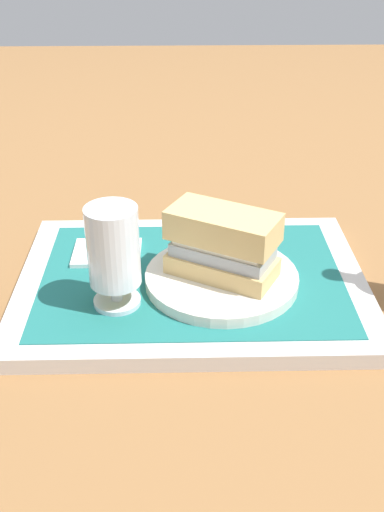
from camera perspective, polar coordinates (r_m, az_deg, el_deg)
name	(u,v)px	position (r m, az deg, el deg)	size (l,w,h in m)	color
ground_plane	(192,289)	(0.79, 0.00, -3.12)	(3.00, 3.00, 0.00)	olive
tray	(192,283)	(0.79, 0.00, -2.51)	(0.44, 0.32, 0.02)	silver
placemat	(192,276)	(0.78, 0.00, -1.86)	(0.38, 0.27, 0.00)	#1E6B66
plate	(222,278)	(0.76, 2.77, -2.09)	(0.19, 0.19, 0.01)	silver
sandwich	(220,243)	(0.74, 2.62, 1.25)	(0.14, 0.12, 0.08)	tan
beer_glass	(114,251)	(0.70, -7.30, 0.49)	(0.06, 0.06, 0.12)	silver
napkin_folded	(107,253)	(0.83, -7.89, 0.32)	(0.09, 0.07, 0.01)	white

